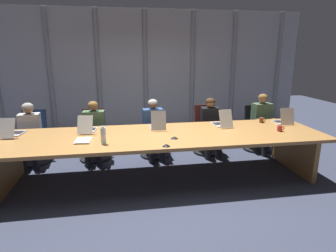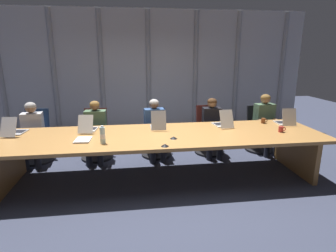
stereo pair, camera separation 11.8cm
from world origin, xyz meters
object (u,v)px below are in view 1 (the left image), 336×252
(laptop_right_end, at_px, (283,120))
(office_chair_center, at_px, (155,138))
(laptop_center, at_px, (158,125))
(conference_mic_left_side, at_px, (174,138))
(office_chair_right_mid, at_px, (207,135))
(person_right_end, at_px, (264,119))
(office_chair_left_end, at_px, (33,143))
(coffee_mug_far, at_px, (280,128))
(water_bottle_primary, at_px, (103,136))
(laptop_left_mid, at_px, (88,128))
(office_chair_right_end, at_px, (257,133))
(person_left_end, at_px, (29,131))
(spiral_notepad, at_px, (83,141))
(person_right_mid, at_px, (211,123))
(laptop_right_mid, at_px, (222,123))
(person_center, at_px, (154,126))
(coffee_mug_near, at_px, (262,120))
(conference_mic_middle, at_px, (166,145))
(office_chair_left_mid, at_px, (95,140))
(person_left_mid, at_px, (94,128))
(laptop_left_end, at_px, (13,132))

(laptop_right_end, distance_m, office_chair_center, 2.43)
(laptop_center, bearing_deg, conference_mic_left_side, -162.74)
(office_chair_right_mid, distance_m, person_right_end, 1.19)
(office_chair_left_end, xyz_separation_m, conference_mic_left_side, (2.42, -1.38, 0.41))
(laptop_right_end, height_order, coffee_mug_far, laptop_right_end)
(person_right_end, relative_size, water_bottle_primary, 4.60)
(office_chair_center, bearing_deg, person_right_end, 82.27)
(laptop_left_mid, height_order, water_bottle_primary, laptop_left_mid)
(office_chair_right_end, xyz_separation_m, person_left_end, (-4.46, -0.16, 0.30))
(conference_mic_left_side, relative_size, spiral_notepad, 0.34)
(laptop_center, height_order, conference_mic_left_side, laptop_center)
(laptop_center, height_order, person_left_end, person_left_end)
(person_right_mid, bearing_deg, laptop_right_mid, 2.98)
(person_center, bearing_deg, spiral_notepad, -51.10)
(laptop_right_end, bearing_deg, laptop_center, 93.34)
(person_right_end, relative_size, coffee_mug_near, 9.82)
(conference_mic_middle, bearing_deg, office_chair_left_end, 142.68)
(water_bottle_primary, bearing_deg, person_center, 56.42)
(laptop_right_mid, relative_size, office_chair_center, 0.52)
(person_right_end, bearing_deg, office_chair_left_mid, -96.50)
(office_chair_right_mid, relative_size, coffee_mug_far, 7.74)
(person_center, bearing_deg, laptop_right_end, 69.11)
(office_chair_left_end, distance_m, office_chair_center, 2.28)
(person_left_mid, distance_m, person_right_end, 3.38)
(laptop_left_end, xyz_separation_m, person_left_end, (0.03, 0.64, -0.16))
(office_chair_center, xyz_separation_m, person_center, (-0.03, -0.16, 0.30))
(person_right_end, height_order, conference_mic_middle, person_right_end)
(laptop_left_end, xyz_separation_m, conference_mic_left_side, (2.44, -0.58, -0.04))
(person_center, xyz_separation_m, person_right_end, (2.26, 0.01, 0.03))
(laptop_left_mid, distance_m, person_left_end, 1.26)
(laptop_center, bearing_deg, laptop_right_end, -89.47)
(office_chair_right_end, relative_size, conference_mic_left_side, 8.36)
(coffee_mug_near, bearing_deg, laptop_left_end, -178.11)
(person_right_mid, bearing_deg, conference_mic_left_side, -34.67)
(water_bottle_primary, xyz_separation_m, coffee_mug_far, (2.81, 0.20, -0.07))
(water_bottle_primary, bearing_deg, person_left_mid, 101.31)
(conference_mic_left_side, bearing_deg, person_right_mid, 51.49)
(laptop_right_end, relative_size, office_chair_left_mid, 0.44)
(conference_mic_middle, bearing_deg, office_chair_left_mid, 123.46)
(laptop_left_end, bearing_deg, office_chair_left_end, 5.17)
(laptop_right_mid, distance_m, person_left_mid, 2.33)
(office_chair_right_mid, xyz_separation_m, person_center, (-1.12, -0.16, 0.29))
(office_chair_center, distance_m, office_chair_right_end, 2.19)
(laptop_right_end, bearing_deg, person_right_mid, 64.65)
(person_right_mid, xyz_separation_m, spiral_notepad, (-2.30, -1.12, 0.12))
(coffee_mug_near, relative_size, spiral_notepad, 0.38)
(person_left_mid, bearing_deg, office_chair_left_end, -96.08)
(person_center, relative_size, person_right_mid, 1.00)
(office_chair_center, bearing_deg, laptop_right_end, 66.48)
(spiral_notepad, bearing_deg, coffee_mug_near, 15.24)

